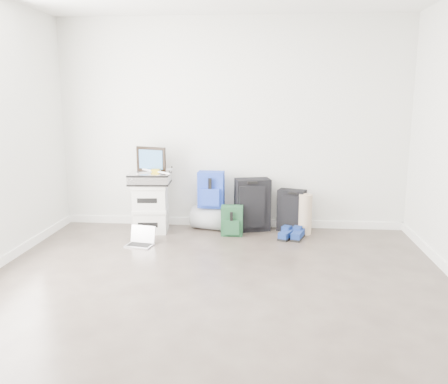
# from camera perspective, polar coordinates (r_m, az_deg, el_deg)

# --- Properties ---
(ground) EXTENTS (5.00, 5.00, 0.00)m
(ground) POSITION_cam_1_polar(r_m,az_deg,el_deg) (4.06, -1.78, -13.62)
(ground) COLOR #392F29
(ground) RESTS_ON ground
(room_envelope) EXTENTS (4.52, 5.02, 2.71)m
(room_envelope) POSITION_cam_1_polar(r_m,az_deg,el_deg) (3.69, -1.92, 11.50)
(room_envelope) COLOR silver
(room_envelope) RESTS_ON ground
(boxes_stack) EXTENTS (0.47, 0.39, 0.62)m
(boxes_stack) POSITION_cam_1_polar(r_m,az_deg,el_deg) (6.11, -8.82, -1.92)
(boxes_stack) COLOR silver
(boxes_stack) RESTS_ON ground
(briefcase) EXTENTS (0.53, 0.40, 0.15)m
(briefcase) POSITION_cam_1_polar(r_m,az_deg,el_deg) (6.03, -8.93, 1.61)
(briefcase) COLOR #B2B2B7
(briefcase) RESTS_ON boxes_stack
(painting) EXTENTS (0.41, 0.17, 0.32)m
(painting) POSITION_cam_1_polar(r_m,az_deg,el_deg) (6.09, -8.78, 3.91)
(painting) COLOR black
(painting) RESTS_ON briefcase
(drone) EXTENTS (0.45, 0.45, 0.05)m
(drone) POSITION_cam_1_polar(r_m,az_deg,el_deg) (5.98, -8.27, 2.49)
(drone) COLOR gold
(drone) RESTS_ON briefcase
(duffel_bag) EXTENTS (0.56, 0.44, 0.31)m
(duffel_bag) POSITION_cam_1_polar(r_m,az_deg,el_deg) (6.19, -1.52, -3.14)
(duffel_bag) COLOR gray
(duffel_bag) RESTS_ON ground
(blue_backpack) EXTENTS (0.33, 0.25, 0.46)m
(blue_backpack) POSITION_cam_1_polar(r_m,az_deg,el_deg) (6.07, -1.57, 0.22)
(blue_backpack) COLOR #1A26A9
(blue_backpack) RESTS_ON duffel_bag
(large_suitcase) EXTENTS (0.48, 0.37, 0.68)m
(large_suitcase) POSITION_cam_1_polar(r_m,az_deg,el_deg) (6.12, 3.44, -1.53)
(large_suitcase) COLOR black
(large_suitcase) RESTS_ON ground
(green_backpack) EXTENTS (0.27, 0.20, 0.38)m
(green_backpack) POSITION_cam_1_polar(r_m,az_deg,el_deg) (5.92, 0.96, -3.55)
(green_backpack) COLOR #12331F
(green_backpack) RESTS_ON ground
(carry_on) EXTENTS (0.39, 0.31, 0.54)m
(carry_on) POSITION_cam_1_polar(r_m,az_deg,el_deg) (6.15, 8.13, -2.21)
(carry_on) COLOR black
(carry_on) RESTS_ON ground
(shoes) EXTENTS (0.35, 0.32, 0.10)m
(shoes) POSITION_cam_1_polar(r_m,az_deg,el_deg) (5.87, 8.22, -5.13)
(shoes) COLOR black
(shoes) RESTS_ON ground
(rolled_rug) EXTENTS (0.17, 0.17, 0.51)m
(rolled_rug) POSITION_cam_1_polar(r_m,az_deg,el_deg) (6.04, 9.74, -2.67)
(rolled_rug) COLOR tan
(rolled_rug) RESTS_ON ground
(laptop) EXTENTS (0.34, 0.27, 0.22)m
(laptop) POSITION_cam_1_polar(r_m,az_deg,el_deg) (5.66, -9.97, -5.78)
(laptop) COLOR silver
(laptop) RESTS_ON ground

